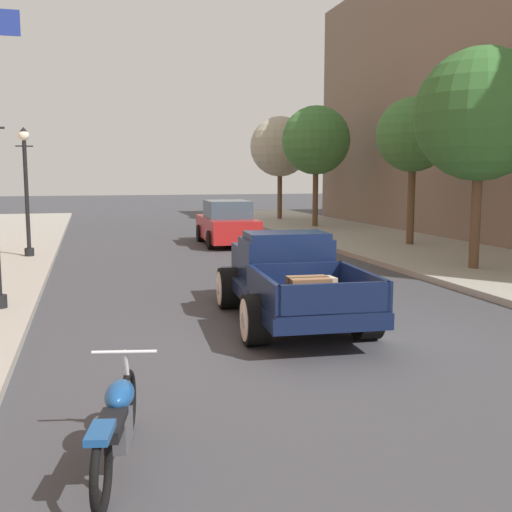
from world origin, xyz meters
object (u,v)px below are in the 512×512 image
motorcycle_parked (117,422)px  street_tree_second (413,135)px  hotrod_truck_navy (287,278)px  car_background_red (227,224)px  street_tree_third (316,141)px  street_tree_farthest (280,147)px  street_tree_nearest (480,115)px  street_lamp_far (26,182)px

motorcycle_parked → street_tree_second: (10.82, 14.22, 3.51)m
hotrod_truck_navy → car_background_red: bearing=82.6°
street_tree_third → motorcycle_parked: bearing=-114.8°
car_background_red → street_tree_second: size_ratio=0.85×
car_background_red → street_tree_farthest: (5.36, 10.54, 3.35)m
car_background_red → motorcycle_parked: bearing=-105.7°
street_tree_nearest → street_tree_farthest: bearing=88.4°
hotrod_truck_navy → street_tree_third: 18.88m
street_tree_nearest → car_background_red: bearing=120.2°
hotrod_truck_navy → street_lamp_far: 10.74m
hotrod_truck_navy → car_background_red: (1.55, 11.90, 0.01)m
street_tree_nearest → street_tree_farthest: (0.53, 18.84, -0.00)m
hotrod_truck_navy → street_tree_second: street_tree_second is taller
motorcycle_parked → street_tree_nearest: bearing=42.1°
motorcycle_parked → street_tree_second: bearing=52.7°
street_tree_second → street_tree_farthest: size_ratio=0.91×
street_tree_nearest → street_tree_third: bearing=87.2°
hotrod_truck_navy → street_tree_farthest: size_ratio=0.89×
street_lamp_far → street_tree_second: street_tree_second is taller
hotrod_truck_navy → motorcycle_parked: 6.04m
street_tree_second → street_tree_farthest: street_tree_farthest is taller
car_background_red → hotrod_truck_navy: bearing=-97.4°
street_lamp_far → street_tree_second: 12.87m
car_background_red → street_tree_third: street_tree_third is taller
motorcycle_parked → street_tree_farthest: bearing=69.8°
street_tree_farthest → hotrod_truck_navy: bearing=-107.1°
street_tree_second → street_tree_third: 8.07m
car_background_red → street_tree_farthest: street_tree_farthest is taller
motorcycle_parked → street_lamp_far: street_lamp_far is taller
car_background_red → street_tree_farthest: size_ratio=0.77×
street_tree_farthest → street_tree_second: bearing=-87.1°
hotrod_truck_navy → street_tree_nearest: 8.05m
street_tree_second → street_tree_third: (-0.55, 8.05, 0.23)m
street_tree_third → street_tree_second: bearing=-86.1°
car_background_red → street_lamp_far: 7.41m
hotrod_truck_navy → car_background_red: car_background_red is taller
hotrod_truck_navy → street_tree_third: (7.03, 17.18, 3.43)m
street_tree_farthest → street_tree_third: bearing=-88.6°
hotrod_truck_navy → car_background_red: size_ratio=1.15×
street_tree_nearest → street_tree_second: size_ratio=1.11×
street_lamp_far → street_tree_nearest: street_tree_nearest is taller
hotrod_truck_navy → street_tree_second: (7.58, 9.13, 3.20)m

